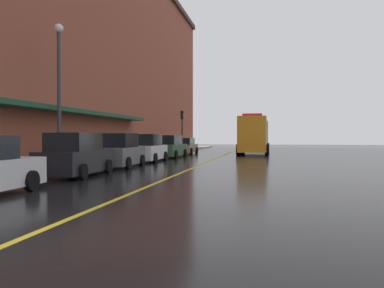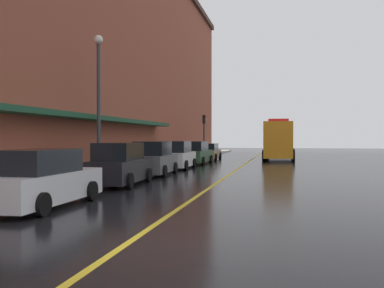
# 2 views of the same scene
# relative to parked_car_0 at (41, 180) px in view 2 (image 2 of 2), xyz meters

# --- Properties ---
(ground_plane) EXTENTS (112.00, 112.00, 0.00)m
(ground_plane) POSITION_rel_parked_car_0_xyz_m (4.04, 21.23, -0.80)
(ground_plane) COLOR black
(sidewalk_left) EXTENTS (2.40, 70.00, 0.15)m
(sidewalk_left) POSITION_rel_parked_car_0_xyz_m (-2.16, 21.23, -0.73)
(sidewalk_left) COLOR #ADA8A0
(sidewalk_left) RESTS_ON ground
(lane_center_stripe) EXTENTS (0.16, 70.00, 0.01)m
(lane_center_stripe) POSITION_rel_parked_car_0_xyz_m (4.04, 21.23, -0.80)
(lane_center_stripe) COLOR gold
(lane_center_stripe) RESTS_ON ground
(brick_building_left) EXTENTS (13.15, 64.00, 18.32)m
(brick_building_left) POSITION_rel_parked_car_0_xyz_m (-9.36, 20.23, 8.36)
(brick_building_left) COLOR brown
(brick_building_left) RESTS_ON ground
(parked_car_0) EXTENTS (1.97, 4.89, 1.72)m
(parked_car_0) POSITION_rel_parked_car_0_xyz_m (0.00, 0.00, 0.00)
(parked_car_0) COLOR silver
(parked_car_0) RESTS_ON ground
(parked_car_1) EXTENTS (2.07, 4.65, 1.84)m
(parked_car_1) POSITION_rel_parked_car_0_xyz_m (0.03, 6.31, 0.05)
(parked_car_1) COLOR black
(parked_car_1) RESTS_ON ground
(parked_car_2) EXTENTS (2.14, 4.31, 1.85)m
(parked_car_2) POSITION_rel_parked_car_0_xyz_m (0.00, 11.46, 0.05)
(parked_car_2) COLOR #595B60
(parked_car_2) RESTS_ON ground
(parked_car_3) EXTENTS (2.08, 4.32, 1.83)m
(parked_car_3) POSITION_rel_parked_car_0_xyz_m (0.04, 16.54, 0.05)
(parked_car_3) COLOR silver
(parked_car_3) RESTS_ON ground
(parked_car_4) EXTENTS (2.24, 4.91, 1.77)m
(parked_car_4) POSITION_rel_parked_car_0_xyz_m (0.17, 22.17, 0.02)
(parked_car_4) COLOR #2D5133
(parked_car_4) RESTS_ON ground
(parked_car_5) EXTENTS (2.02, 4.75, 1.53)m
(parked_car_5) POSITION_rel_parked_car_0_xyz_m (0.12, 28.74, -0.08)
(parked_car_5) COLOR #A5844C
(parked_car_5) RESTS_ON ground
(utility_truck) EXTENTS (2.86, 9.01, 3.68)m
(utility_truck) POSITION_rel_parked_car_0_xyz_m (6.60, 30.05, 0.95)
(utility_truck) COLOR orange
(utility_truck) RESTS_ON ground
(parking_meter_1) EXTENTS (0.14, 0.18, 1.33)m
(parking_meter_1) POSITION_rel_parked_car_0_xyz_m (-1.31, 20.82, 0.26)
(parking_meter_1) COLOR #4C4C51
(parking_meter_1) RESTS_ON sidewalk_left
(parking_meter_2) EXTENTS (0.14, 0.18, 1.33)m
(parking_meter_2) POSITION_rel_parked_car_0_xyz_m (-1.31, 28.25, 0.26)
(parking_meter_2) COLOR #4C4C51
(parking_meter_2) RESTS_ON sidewalk_left
(street_lamp_left) EXTENTS (0.44, 0.44, 6.94)m
(street_lamp_left) POSITION_rel_parked_car_0_xyz_m (-1.91, 8.54, 3.59)
(street_lamp_left) COLOR #33383D
(street_lamp_left) RESTS_ON sidewalk_left
(traffic_light_near) EXTENTS (0.38, 0.36, 4.30)m
(traffic_light_near) POSITION_rel_parked_car_0_xyz_m (-1.25, 34.24, 2.35)
(traffic_light_near) COLOR #232326
(traffic_light_near) RESTS_ON sidewalk_left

